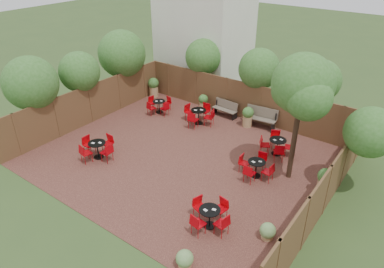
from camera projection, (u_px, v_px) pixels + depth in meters
The scene contains 13 objects.
ground at pixel (185, 158), 15.66m from camera, with size 80.00×80.00×0.00m, color #354F23.
courtyard_paving at pixel (185, 158), 15.65m from camera, with size 12.00×10.00×0.02m, color #3C1E18.
fence_back at pixel (242, 100), 18.71m from camera, with size 12.00×0.08×2.00m, color brown.
fence_left at pixel (91, 104), 18.28m from camera, with size 0.08×10.00×2.00m, color brown.
fence_right at pixel (326, 190), 12.07m from camera, with size 0.08×10.00×2.00m, color brown.
neighbour_building at pixel (205, 21), 21.70m from camera, with size 5.00×4.00×8.00m, color silver.
overhang_foliage at pixel (164, 71), 17.67m from camera, with size 15.42×10.52×2.62m.
courtyard_tree at pixel (302, 89), 12.63m from camera, with size 2.48×2.38×5.05m.
park_bench_left at pixel (225, 108), 19.10m from camera, with size 1.40×0.53×0.85m.
park_bench_right at pixel (261, 117), 18.01m from camera, with size 1.67×0.70×1.01m.
bistro_tables at pixel (197, 143), 15.91m from camera, with size 8.56×7.42×0.88m.
planters at pixel (217, 114), 18.19m from camera, with size 11.91×3.90×1.15m.
low_shrubs at pixel (231, 259), 10.42m from camera, with size 2.23×2.97×0.58m.
Camera 1 is at (8.06, -10.46, 8.49)m, focal length 33.65 mm.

